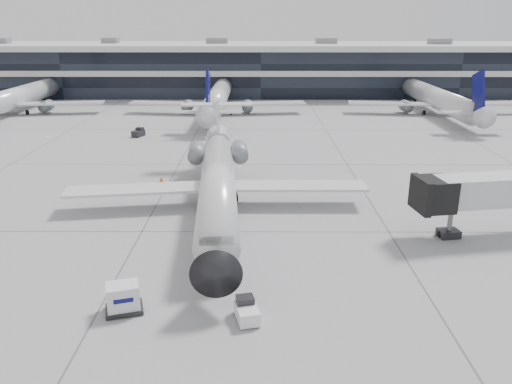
{
  "coord_description": "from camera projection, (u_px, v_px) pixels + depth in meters",
  "views": [
    {
      "loc": [
        -0.61,
        -37.06,
        16.18
      ],
      "look_at": [
        -0.76,
        2.35,
        2.6
      ],
      "focal_mm": 35.0,
      "sensor_mm": 36.0,
      "label": 1
    }
  ],
  "objects": [
    {
      "name": "regional_jet",
      "position": [
        218.0,
        179.0,
        44.85
      ],
      "size": [
        27.28,
        34.09,
        7.87
      ],
      "rotation": [
        0.0,
        0.0,
        0.07
      ],
      "color": "silver",
      "rests_on": "ground"
    },
    {
      "name": "ground",
      "position": [
        265.0,
        232.0,
        40.31
      ],
      "size": [
        220.0,
        220.0,
        0.0
      ],
      "primitive_type": "plane",
      "color": "#969799",
      "rests_on": "ground"
    },
    {
      "name": "cargo_uld",
      "position": [
        123.0,
        298.0,
        29.0
      ],
      "size": [
        2.48,
        2.1,
        1.73
      ],
      "rotation": [
        0.0,
        0.0,
        0.29
      ],
      "color": "black",
      "rests_on": "ground"
    },
    {
      "name": "bg_jet_right",
      "position": [
        434.0,
        113.0,
        92.19
      ],
      "size": [
        32.0,
        40.0,
        9.6
      ],
      "primitive_type": null,
      "color": "silver",
      "rests_on": "ground"
    },
    {
      "name": "bg_jet_center",
      "position": [
        218.0,
        113.0,
        92.33
      ],
      "size": [
        32.0,
        40.0,
        9.6
      ],
      "primitive_type": null,
      "color": "silver",
      "rests_on": "ground"
    },
    {
      "name": "traffic_cone",
      "position": [
        161.0,
        179.0,
        52.79
      ],
      "size": [
        0.55,
        0.55,
        0.62
      ],
      "rotation": [
        0.0,
        0.0,
        -0.39
      ],
      "color": "#FC570D",
      "rests_on": "ground"
    },
    {
      "name": "bg_jet_left",
      "position": [
        19.0,
        113.0,
        92.47
      ],
      "size": [
        32.0,
        40.0,
        9.6
      ],
      "primitive_type": null,
      "color": "silver",
      "rests_on": "ground"
    },
    {
      "name": "baggage_tug",
      "position": [
        247.0,
        311.0,
        28.33
      ],
      "size": [
        1.6,
        2.19,
        1.25
      ],
      "rotation": [
        0.0,
        0.0,
        0.24
      ],
      "color": "white",
      "rests_on": "ground"
    },
    {
      "name": "far_tug",
      "position": [
        139.0,
        133.0,
        73.36
      ],
      "size": [
        1.81,
        2.27,
        1.26
      ],
      "rotation": [
        0.0,
        0.0,
        -0.37
      ],
      "color": "black",
      "rests_on": "ground"
    },
    {
      "name": "terminal",
      "position": [
        261.0,
        71.0,
        116.2
      ],
      "size": [
        170.0,
        22.0,
        10.0
      ],
      "primitive_type": "cube",
      "color": "black",
      "rests_on": "ground"
    }
  ]
}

